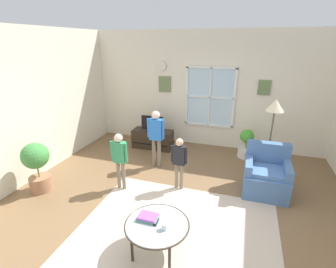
{
  "coord_description": "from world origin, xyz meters",
  "views": [
    {
      "loc": [
        0.97,
        -3.05,
        2.59
      ],
      "look_at": [
        -0.29,
        0.9,
        1.03
      ],
      "focal_mm": 26.41,
      "sensor_mm": 36.0,
      "label": 1
    }
  ],
  "objects_px": {
    "tv_stand": "(153,139)",
    "television": "(152,123)",
    "potted_plant_corner": "(37,164)",
    "armchair": "(266,176)",
    "person_blue_shirt": "(156,133)",
    "person_black_shirt": "(179,158)",
    "cup": "(165,226)",
    "person_green_shirt": "(120,155)",
    "book_stack": "(148,217)",
    "floor_lamp": "(274,114)",
    "coffee_table": "(157,225)",
    "remote_near_books": "(156,222)",
    "potted_plant_by_window": "(246,144)"
  },
  "relations": [
    {
      "from": "book_stack",
      "to": "person_black_shirt",
      "type": "height_order",
      "value": "person_black_shirt"
    },
    {
      "from": "television",
      "to": "person_green_shirt",
      "type": "relative_size",
      "value": 0.52
    },
    {
      "from": "armchair",
      "to": "coffee_table",
      "type": "bearing_deg",
      "value": -126.2
    },
    {
      "from": "coffee_table",
      "to": "cup",
      "type": "bearing_deg",
      "value": -26.57
    },
    {
      "from": "tv_stand",
      "to": "armchair",
      "type": "relative_size",
      "value": 1.17
    },
    {
      "from": "cup",
      "to": "potted_plant_by_window",
      "type": "bearing_deg",
      "value": 75.04
    },
    {
      "from": "coffee_table",
      "to": "book_stack",
      "type": "bearing_deg",
      "value": 160.55
    },
    {
      "from": "coffee_table",
      "to": "book_stack",
      "type": "distance_m",
      "value": 0.16
    },
    {
      "from": "cup",
      "to": "television",
      "type": "bearing_deg",
      "value": 113.52
    },
    {
      "from": "person_green_shirt",
      "to": "person_black_shirt",
      "type": "bearing_deg",
      "value": 17.86
    },
    {
      "from": "remote_near_books",
      "to": "floor_lamp",
      "type": "height_order",
      "value": "floor_lamp"
    },
    {
      "from": "remote_near_books",
      "to": "person_blue_shirt",
      "type": "relative_size",
      "value": 0.11
    },
    {
      "from": "armchair",
      "to": "potted_plant_by_window",
      "type": "bearing_deg",
      "value": 105.04
    },
    {
      "from": "television",
      "to": "floor_lamp",
      "type": "bearing_deg",
      "value": -15.0
    },
    {
      "from": "book_stack",
      "to": "floor_lamp",
      "type": "distance_m",
      "value": 2.99
    },
    {
      "from": "person_green_shirt",
      "to": "potted_plant_corner",
      "type": "relative_size",
      "value": 1.17
    },
    {
      "from": "tv_stand",
      "to": "floor_lamp",
      "type": "distance_m",
      "value": 3.02
    },
    {
      "from": "television",
      "to": "cup",
      "type": "distance_m",
      "value": 3.52
    },
    {
      "from": "coffee_table",
      "to": "potted_plant_by_window",
      "type": "height_order",
      "value": "potted_plant_by_window"
    },
    {
      "from": "book_stack",
      "to": "person_black_shirt",
      "type": "bearing_deg",
      "value": 89.5
    },
    {
      "from": "remote_near_books",
      "to": "potted_plant_by_window",
      "type": "height_order",
      "value": "potted_plant_by_window"
    },
    {
      "from": "armchair",
      "to": "potted_plant_by_window",
      "type": "xyz_separation_m",
      "value": [
        -0.37,
        1.4,
        0.01
      ]
    },
    {
      "from": "armchair",
      "to": "potted_plant_by_window",
      "type": "distance_m",
      "value": 1.45
    },
    {
      "from": "person_black_shirt",
      "to": "television",
      "type": "bearing_deg",
      "value": 125.1
    },
    {
      "from": "potted_plant_by_window",
      "to": "floor_lamp",
      "type": "relative_size",
      "value": 0.43
    },
    {
      "from": "person_green_shirt",
      "to": "floor_lamp",
      "type": "bearing_deg",
      "value": 25.76
    },
    {
      "from": "person_green_shirt",
      "to": "floor_lamp",
      "type": "height_order",
      "value": "floor_lamp"
    },
    {
      "from": "television",
      "to": "potted_plant_corner",
      "type": "distance_m",
      "value": 2.78
    },
    {
      "from": "book_stack",
      "to": "person_blue_shirt",
      "type": "xyz_separation_m",
      "value": [
        -0.69,
        2.17,
        0.32
      ]
    },
    {
      "from": "floor_lamp",
      "to": "person_blue_shirt",
      "type": "bearing_deg",
      "value": -174.52
    },
    {
      "from": "person_blue_shirt",
      "to": "potted_plant_corner",
      "type": "bearing_deg",
      "value": -138.28
    },
    {
      "from": "person_blue_shirt",
      "to": "person_green_shirt",
      "type": "bearing_deg",
      "value": -107.14
    },
    {
      "from": "cup",
      "to": "person_green_shirt",
      "type": "relative_size",
      "value": 0.08
    },
    {
      "from": "tv_stand",
      "to": "floor_lamp",
      "type": "relative_size",
      "value": 0.63
    },
    {
      "from": "tv_stand",
      "to": "television",
      "type": "relative_size",
      "value": 1.8
    },
    {
      "from": "person_black_shirt",
      "to": "potted_plant_by_window",
      "type": "relative_size",
      "value": 1.45
    },
    {
      "from": "television",
      "to": "potted_plant_corner",
      "type": "relative_size",
      "value": 0.61
    },
    {
      "from": "person_blue_shirt",
      "to": "cup",
      "type": "bearing_deg",
      "value": -67.36
    },
    {
      "from": "armchair",
      "to": "coffee_table",
      "type": "xyz_separation_m",
      "value": [
        -1.39,
        -1.91,
        0.09
      ]
    },
    {
      "from": "cup",
      "to": "remote_near_books",
      "type": "xyz_separation_m",
      "value": [
        -0.14,
        0.08,
        -0.03
      ]
    },
    {
      "from": "potted_plant_corner",
      "to": "armchair",
      "type": "bearing_deg",
      "value": 17.15
    },
    {
      "from": "tv_stand",
      "to": "book_stack",
      "type": "distance_m",
      "value": 3.32
    },
    {
      "from": "television",
      "to": "person_blue_shirt",
      "type": "relative_size",
      "value": 0.45
    },
    {
      "from": "person_green_shirt",
      "to": "person_blue_shirt",
      "type": "distance_m",
      "value": 1.08
    },
    {
      "from": "person_green_shirt",
      "to": "potted_plant_by_window",
      "type": "xyz_separation_m",
      "value": [
        2.17,
        2.11,
        -0.35
      ]
    },
    {
      "from": "person_blue_shirt",
      "to": "television",
      "type": "bearing_deg",
      "value": 115.61
    },
    {
      "from": "armchair",
      "to": "coffee_table",
      "type": "distance_m",
      "value": 2.36
    },
    {
      "from": "armchair",
      "to": "person_black_shirt",
      "type": "bearing_deg",
      "value": -165.84
    },
    {
      "from": "armchair",
      "to": "floor_lamp",
      "type": "relative_size",
      "value": 0.54
    },
    {
      "from": "tv_stand",
      "to": "person_green_shirt",
      "type": "distance_m",
      "value": 2.02
    }
  ]
}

